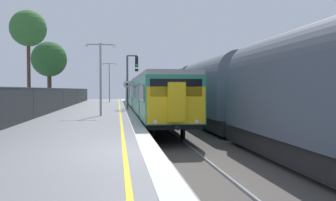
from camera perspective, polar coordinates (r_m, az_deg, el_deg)
ground at (r=10.88m, az=9.28°, el=-10.69°), size 17.40×110.00×1.21m
commuter_train_at_platform at (r=36.65m, az=-3.92°, el=1.02°), size 2.83×41.72×3.81m
freight_train_adjacent_track at (r=25.47m, az=7.07°, el=1.59°), size 2.60×38.84×4.87m
signal_gantry at (r=32.87m, az=-6.02°, el=4.04°), size 1.10×0.24×4.88m
speed_limit_sign at (r=30.03m, az=-6.54°, el=1.45°), size 0.59×0.08×2.47m
platform_lamp_mid at (r=24.17m, az=-10.71°, el=4.47°), size 2.00×0.20×4.81m
platform_lamp_far at (r=49.99m, az=-9.33°, el=3.41°), size 2.00×0.20×5.40m
background_tree_left at (r=39.95m, az=-18.54°, el=6.10°), size 3.68×3.68×6.78m
background_tree_centre at (r=32.19m, az=-21.52°, el=10.46°), size 2.96×2.96×8.27m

